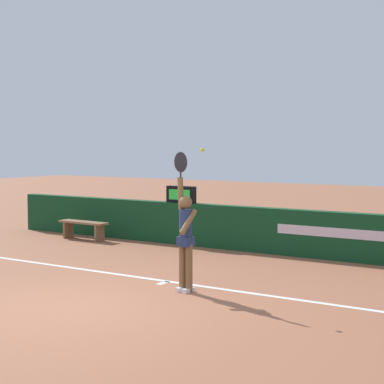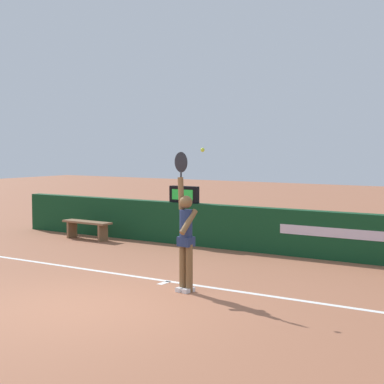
{
  "view_description": "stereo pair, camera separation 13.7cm",
  "coord_description": "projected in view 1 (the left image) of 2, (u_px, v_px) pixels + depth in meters",
  "views": [
    {
      "loc": [
        6.37,
        -7.05,
        2.44
      ],
      "look_at": [
        0.97,
        1.38,
        1.69
      ],
      "focal_mm": 59.21,
      "sensor_mm": 36.0,
      "label": 1
    },
    {
      "loc": [
        6.49,
        -6.98,
        2.44
      ],
      "look_at": [
        0.97,
        1.38,
        1.69
      ],
      "focal_mm": 59.21,
      "sensor_mm": 36.0,
      "label": 2
    }
  ],
  "objects": [
    {
      "name": "court_lines",
      "position": [
        63.0,
        315.0,
        9.07
      ],
      "size": [
        11.22,
        5.46,
        0.0
      ],
      "color": "white",
      "rests_on": "ground"
    },
    {
      "name": "tennis_ball",
      "position": [
        202.0,
        150.0,
        10.24
      ],
      "size": [
        0.07,
        0.07,
        0.07
      ],
      "color": "#C6E435"
    },
    {
      "name": "ground_plane",
      "position": [
        89.0,
        307.0,
        9.53
      ],
      "size": [
        60.0,
        60.0,
        0.0
      ],
      "primitive_type": "plane",
      "color": "#9D5E41"
    },
    {
      "name": "back_wall",
      "position": [
        261.0,
        230.0,
        14.34
      ],
      "size": [
        14.76,
        0.29,
        1.02
      ],
      "color": "#114020",
      "rests_on": "ground"
    },
    {
      "name": "tennis_player",
      "position": [
        185.0,
        234.0,
        10.45
      ],
      "size": [
        0.42,
        0.41,
        2.33
      ],
      "color": "brown",
      "rests_on": "ground"
    },
    {
      "name": "courtside_bench_far",
      "position": [
        83.0,
        226.0,
        16.27
      ],
      "size": [
        1.46,
        0.4,
        0.47
      ],
      "color": "#886242",
      "rests_on": "ground"
    },
    {
      "name": "speed_display",
      "position": [
        181.0,
        194.0,
        15.45
      ],
      "size": [
        0.78,
        0.17,
        0.41
      ],
      "color": "black",
      "rests_on": "back_wall"
    }
  ]
}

